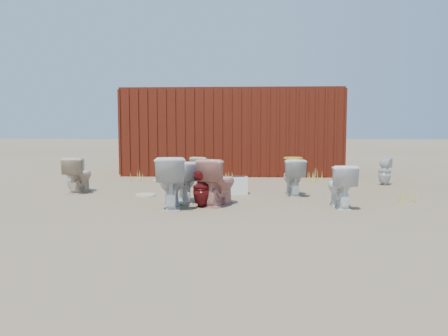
{
  "coord_description": "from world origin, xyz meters",
  "views": [
    {
      "loc": [
        0.44,
        -7.62,
        1.28
      ],
      "look_at": [
        0.0,
        0.6,
        0.55
      ],
      "focal_mm": 35.0,
      "sensor_mm": 36.0,
      "label": 1
    }
  ],
  "objects_px": {
    "toilet_front_c": "(185,181)",
    "loose_tank": "(235,185)",
    "toilet_back_yellowlid": "(293,177)",
    "shipping_container": "(232,132)",
    "toilet_front_e": "(340,186)",
    "toilet_back_beige_right": "(204,171)",
    "toilet_front_pink": "(218,182)",
    "toilet_front_a": "(171,182)",
    "toilet_back_beige_left": "(79,175)",
    "toilet_front_maroon": "(202,187)",
    "toilet_back_a": "(74,175)",
    "toilet_back_e": "(385,171)"
  },
  "relations": [
    {
      "from": "shipping_container",
      "to": "toilet_front_a",
      "type": "height_order",
      "value": "shipping_container"
    },
    {
      "from": "toilet_front_maroon",
      "to": "toilet_back_a",
      "type": "bearing_deg",
      "value": -13.71
    },
    {
      "from": "toilet_front_c",
      "to": "toilet_back_e",
      "type": "height_order",
      "value": "toilet_front_c"
    },
    {
      "from": "toilet_front_a",
      "to": "toilet_back_beige_right",
      "type": "bearing_deg",
      "value": -103.36
    },
    {
      "from": "toilet_back_beige_right",
      "to": "loose_tank",
      "type": "distance_m",
      "value": 1.44
    },
    {
      "from": "toilet_front_pink",
      "to": "toilet_front_c",
      "type": "relative_size",
      "value": 1.09
    },
    {
      "from": "toilet_front_e",
      "to": "toilet_back_beige_right",
      "type": "height_order",
      "value": "toilet_front_e"
    },
    {
      "from": "toilet_back_yellowlid",
      "to": "shipping_container",
      "type": "bearing_deg",
      "value": -77.05
    },
    {
      "from": "toilet_front_pink",
      "to": "shipping_container",
      "type": "bearing_deg",
      "value": -66.29
    },
    {
      "from": "toilet_back_a",
      "to": "toilet_back_e",
      "type": "distance_m",
      "value": 6.86
    },
    {
      "from": "toilet_back_beige_right",
      "to": "toilet_back_yellowlid",
      "type": "distance_m",
      "value": 2.32
    },
    {
      "from": "loose_tank",
      "to": "toilet_front_c",
      "type": "bearing_deg",
      "value": -140.04
    },
    {
      "from": "toilet_front_pink",
      "to": "toilet_back_e",
      "type": "bearing_deg",
      "value": -117.46
    },
    {
      "from": "toilet_back_a",
      "to": "toilet_back_e",
      "type": "relative_size",
      "value": 1.08
    },
    {
      "from": "toilet_back_a",
      "to": "toilet_back_beige_left",
      "type": "height_order",
      "value": "toilet_back_beige_left"
    },
    {
      "from": "toilet_back_a",
      "to": "toilet_front_e",
      "type": "bearing_deg",
      "value": 173.14
    },
    {
      "from": "toilet_back_beige_right",
      "to": "toilet_back_e",
      "type": "relative_size",
      "value": 1.05
    },
    {
      "from": "shipping_container",
      "to": "toilet_back_yellowlid",
      "type": "distance_m",
      "value": 4.67
    },
    {
      "from": "toilet_back_a",
      "to": "loose_tank",
      "type": "relative_size",
      "value": 1.38
    },
    {
      "from": "toilet_front_e",
      "to": "toilet_back_a",
      "type": "distance_m",
      "value": 5.3
    },
    {
      "from": "toilet_back_yellowlid",
      "to": "toilet_front_c",
      "type": "bearing_deg",
      "value": 19.14
    },
    {
      "from": "loose_tank",
      "to": "toilet_front_a",
      "type": "bearing_deg",
      "value": -131.07
    },
    {
      "from": "toilet_back_a",
      "to": "toilet_back_beige_right",
      "type": "height_order",
      "value": "toilet_back_a"
    },
    {
      "from": "toilet_back_a",
      "to": "loose_tank",
      "type": "height_order",
      "value": "toilet_back_a"
    },
    {
      "from": "loose_tank",
      "to": "toilet_front_e",
      "type": "bearing_deg",
      "value": -48.3
    },
    {
      "from": "toilet_front_pink",
      "to": "toilet_back_a",
      "type": "height_order",
      "value": "toilet_front_pink"
    },
    {
      "from": "shipping_container",
      "to": "toilet_front_a",
      "type": "distance_m",
      "value": 5.95
    },
    {
      "from": "toilet_back_a",
      "to": "loose_tank",
      "type": "bearing_deg",
      "value": -172.17
    },
    {
      "from": "toilet_back_beige_right",
      "to": "toilet_back_e",
      "type": "bearing_deg",
      "value": -150.06
    },
    {
      "from": "toilet_front_e",
      "to": "toilet_front_maroon",
      "type": "bearing_deg",
      "value": -2.45
    },
    {
      "from": "toilet_front_e",
      "to": "toilet_back_yellowlid",
      "type": "relative_size",
      "value": 0.99
    },
    {
      "from": "toilet_front_a",
      "to": "toilet_front_maroon",
      "type": "height_order",
      "value": "toilet_front_a"
    },
    {
      "from": "toilet_front_c",
      "to": "toilet_back_a",
      "type": "bearing_deg",
      "value": -38.25
    },
    {
      "from": "shipping_container",
      "to": "toilet_front_maroon",
      "type": "distance_m",
      "value": 5.82
    },
    {
      "from": "toilet_back_beige_left",
      "to": "toilet_front_a",
      "type": "bearing_deg",
      "value": 148.83
    },
    {
      "from": "shipping_container",
      "to": "toilet_front_e",
      "type": "distance_m",
      "value": 6.06
    },
    {
      "from": "toilet_front_c",
      "to": "toilet_front_maroon",
      "type": "height_order",
      "value": "toilet_front_c"
    },
    {
      "from": "toilet_front_c",
      "to": "toilet_back_beige_right",
      "type": "bearing_deg",
      "value": -106.37
    },
    {
      "from": "toilet_front_c",
      "to": "loose_tank",
      "type": "bearing_deg",
      "value": -144.01
    },
    {
      "from": "toilet_back_beige_left",
      "to": "toilet_back_beige_right",
      "type": "relative_size",
      "value": 1.08
    },
    {
      "from": "toilet_front_a",
      "to": "toilet_back_e",
      "type": "height_order",
      "value": "toilet_front_a"
    },
    {
      "from": "toilet_front_a",
      "to": "toilet_back_beige_right",
      "type": "height_order",
      "value": "toilet_front_a"
    },
    {
      "from": "shipping_container",
      "to": "loose_tank",
      "type": "distance_m",
      "value": 4.37
    },
    {
      "from": "toilet_back_e",
      "to": "toilet_front_maroon",
      "type": "bearing_deg",
      "value": 68.69
    },
    {
      "from": "toilet_front_pink",
      "to": "toilet_back_beige_left",
      "type": "height_order",
      "value": "toilet_front_pink"
    },
    {
      "from": "toilet_back_beige_left",
      "to": "loose_tank",
      "type": "distance_m",
      "value": 3.16
    },
    {
      "from": "shipping_container",
      "to": "toilet_back_beige_left",
      "type": "xyz_separation_m",
      "value": [
        -2.96,
        -4.21,
        -0.84
      ]
    },
    {
      "from": "toilet_back_e",
      "to": "loose_tank",
      "type": "relative_size",
      "value": 1.27
    },
    {
      "from": "toilet_back_a",
      "to": "toilet_back_beige_left",
      "type": "bearing_deg",
      "value": 151.62
    },
    {
      "from": "toilet_front_pink",
      "to": "toilet_back_a",
      "type": "relative_size",
      "value": 1.16
    }
  ]
}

